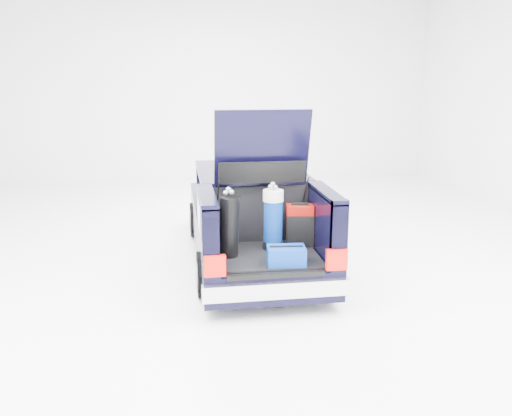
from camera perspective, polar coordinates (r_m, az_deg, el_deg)
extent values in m
plane|color=white|center=(8.73, -0.49, -5.45)|extent=(14.00, 14.00, 0.00)
cube|color=black|center=(9.20, -1.07, -1.17)|extent=(1.75, 3.00, 0.70)
cube|color=black|center=(10.73, -2.17, 0.51)|extent=(1.70, 0.30, 0.50)
cube|color=silver|center=(10.88, -2.24, 0.32)|extent=(1.72, 0.10, 0.22)
cube|color=black|center=(8.57, -0.65, 1.96)|extent=(1.55, 1.95, 0.54)
cube|color=black|center=(8.51, -0.65, 3.87)|extent=(1.62, 2.05, 0.06)
cube|color=black|center=(7.22, 1.19, -6.78)|extent=(1.75, 1.30, 0.40)
cube|color=black|center=(7.16, 1.17, -5.05)|extent=(1.32, 1.18, 0.05)
cube|color=black|center=(6.94, -5.11, -2.27)|extent=(0.20, 1.30, 0.85)
cube|color=black|center=(7.19, 7.32, -1.74)|extent=(0.20, 1.30, 0.85)
cube|color=black|center=(6.83, -5.19, 1.23)|extent=(0.20, 1.30, 0.06)
cube|color=black|center=(7.08, 7.43, 1.64)|extent=(0.20, 1.30, 0.06)
cube|color=black|center=(7.61, 0.43, -0.77)|extent=(1.36, 0.08, 0.84)
cube|color=silver|center=(6.59, 2.20, -8.63)|extent=(1.80, 0.12, 0.20)
cube|color=#B20F07|center=(6.40, -4.37, -6.10)|extent=(0.26, 0.07, 0.26)
cube|color=#B20F07|center=(6.66, 8.49, -5.39)|extent=(0.26, 0.07, 0.26)
cube|color=black|center=(6.56, 2.16, -7.10)|extent=(1.20, 0.06, 0.06)
cube|color=black|center=(7.25, 0.65, 6.47)|extent=(1.28, 0.33, 1.03)
cube|color=black|center=(7.28, 0.60, 7.60)|extent=(0.95, 0.17, 0.54)
cylinder|color=black|center=(9.95, -6.36, -1.20)|extent=(0.20, 0.62, 0.62)
cylinder|color=slate|center=(9.95, -6.36, -1.20)|extent=(0.23, 0.36, 0.36)
cylinder|color=black|center=(10.14, 2.94, -0.84)|extent=(0.20, 0.62, 0.62)
cylinder|color=slate|center=(10.14, 2.94, -0.84)|extent=(0.23, 0.36, 0.36)
cylinder|color=black|center=(7.29, -5.42, -6.98)|extent=(0.20, 0.62, 0.62)
cylinder|color=slate|center=(7.29, -5.42, -6.98)|extent=(0.23, 0.36, 0.36)
cylinder|color=black|center=(7.55, 7.18, -6.28)|extent=(0.20, 0.62, 0.62)
cylinder|color=slate|center=(7.55, 7.18, -6.28)|extent=(0.23, 0.36, 0.36)
cube|color=#7F0A04|center=(7.43, 4.61, -1.84)|extent=(0.40, 0.28, 0.57)
cube|color=black|center=(7.36, 4.66, 0.43)|extent=(0.24, 0.09, 0.03)
cube|color=black|center=(7.35, 4.80, -2.51)|extent=(0.37, 0.08, 0.44)
cylinder|color=black|center=(6.93, -2.83, -1.99)|extent=(0.34, 0.39, 0.83)
cube|color=white|center=(7.03, -2.93, -1.53)|extent=(0.10, 0.05, 0.29)
sphere|color=#99999E|center=(6.84, -3.22, 1.60)|extent=(0.07, 0.07, 0.07)
sphere|color=#99999E|center=(6.79, -2.61, 1.69)|extent=(0.07, 0.07, 0.07)
cylinder|color=black|center=(7.36, 1.78, -3.88)|extent=(0.33, 0.33, 0.11)
cylinder|color=navy|center=(7.26, 1.80, -1.35)|extent=(0.31, 0.31, 0.58)
cylinder|color=white|center=(7.18, 1.82, 1.32)|extent=(0.33, 0.33, 0.15)
sphere|color=#99999E|center=(7.18, 2.05, 2.18)|extent=(0.07, 0.07, 0.07)
sphere|color=#99999E|center=(7.19, 1.77, 2.53)|extent=(0.07, 0.07, 0.07)
cube|color=navy|center=(6.76, 3.20, -5.02)|extent=(0.50, 0.35, 0.23)
cylinder|color=black|center=(6.72, 3.22, -4.03)|extent=(0.41, 0.06, 0.02)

